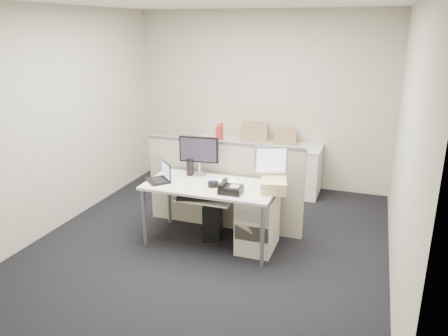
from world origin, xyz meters
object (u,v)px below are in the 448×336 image
at_px(monitor_main, 199,156).
at_px(desk, 211,190).
at_px(desk_phone, 231,190).
at_px(laptop, 157,172).

bearing_deg(monitor_main, desk, -52.14).
xyz_separation_m(desk, desk_phone, (0.30, -0.18, 0.10)).
bearing_deg(laptop, monitor_main, 89.70).
height_order(laptop, desk_phone, laptop).
bearing_deg(monitor_main, laptop, -140.06).
relative_size(laptop, desk_phone, 1.19).
bearing_deg(desk, laptop, -170.19).
height_order(desk, monitor_main, monitor_main).
distance_m(desk, laptop, 0.65).
xyz_separation_m(desk, monitor_main, (-0.25, 0.27, 0.30)).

